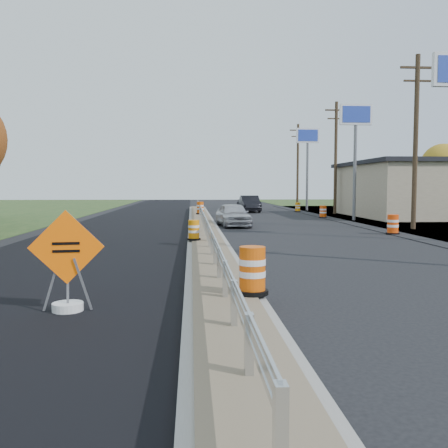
{
  "coord_description": "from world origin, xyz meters",
  "views": [
    {
      "loc": [
        -0.64,
        -17.49,
        2.36
      ],
      "look_at": [
        0.44,
        -0.94,
        1.1
      ],
      "focal_mm": 40.0,
      "sensor_mm": 36.0,
      "label": 1
    }
  ],
  "objects": [
    {
      "name": "median",
      "position": [
        0.0,
        8.0,
        0.11
      ],
      "size": [
        1.6,
        55.0,
        0.23
      ],
      "color": "gray",
      "rests_on": "ground"
    },
    {
      "name": "car_dark_mid",
      "position": [
        4.7,
        27.87,
        0.75
      ],
      "size": [
        1.63,
        4.58,
        1.51
      ],
      "primitive_type": "imported",
      "rotation": [
        0.0,
        0.0,
        0.01
      ],
      "color": "black",
      "rests_on": "ground"
    },
    {
      "name": "utility_pole_nmid",
      "position": [
        11.5,
        24.0,
        4.93
      ],
      "size": [
        1.9,
        0.26,
        9.4
      ],
      "color": "#473523",
      "rests_on": "ground"
    },
    {
      "name": "ground",
      "position": [
        0.0,
        0.0,
        0.0
      ],
      "size": [
        140.0,
        140.0,
        0.0
      ],
      "primitive_type": "plane",
      "color": "black",
      "rests_on": "ground"
    },
    {
      "name": "barrel_shoulder_far",
      "position": [
        9.2,
        28.07,
        0.41
      ],
      "size": [
        0.58,
        0.58,
        0.86
      ],
      "color": "black",
      "rests_on": "ground"
    },
    {
      "name": "milled_overlay",
      "position": [
        -4.4,
        10.0,
        0.01
      ],
      "size": [
        7.2,
        120.0,
        0.01
      ],
      "primitive_type": "cube",
      "color": "black",
      "rests_on": "ground"
    },
    {
      "name": "car_dark_far",
      "position": [
        5.16,
        34.47,
        0.66
      ],
      "size": [
        1.94,
        4.57,
        1.32
      ],
      "primitive_type": "imported",
      "rotation": [
        0.0,
        0.0,
        3.12
      ],
      "color": "black",
      "rests_on": "ground"
    },
    {
      "name": "utility_pole_north",
      "position": [
        11.5,
        39.0,
        4.93
      ],
      "size": [
        1.9,
        0.26,
        9.4
      ],
      "color": "#473523",
      "rests_on": "ground"
    },
    {
      "name": "tree_far_yellow",
      "position": [
        26.0,
        34.0,
        4.54
      ],
      "size": [
        4.62,
        4.62,
        6.86
      ],
      "color": "#473523",
      "rests_on": "ground"
    },
    {
      "name": "utility_pole_smid",
      "position": [
        11.5,
        9.0,
        4.93
      ],
      "size": [
        1.9,
        0.26,
        9.4
      ],
      "color": "#473523",
      "rests_on": "ground"
    },
    {
      "name": "car_silver",
      "position": [
        1.8,
        11.5,
        0.7
      ],
      "size": [
        2.09,
        4.25,
        1.4
      ],
      "primitive_type": "imported",
      "rotation": [
        0.0,
        0.0,
        0.11
      ],
      "color": "#BAB9BF",
      "rests_on": "ground"
    },
    {
      "name": "barrel_median_mid",
      "position": [
        -0.55,
        2.17,
        0.61
      ],
      "size": [
        0.54,
        0.54,
        0.8
      ],
      "color": "black",
      "rests_on": "median"
    },
    {
      "name": "caution_sign",
      "position": [
        -2.98,
        -8.06,
        0.49
      ],
      "size": [
        1.39,
        0.58,
        1.92
      ],
      "rotation": [
        0.0,
        0.0,
        0.11
      ],
      "color": "white",
      "rests_on": "ground"
    },
    {
      "name": "barrel_median_near",
      "position": [
        0.55,
        -7.83,
        0.68
      ],
      "size": [
        0.64,
        0.64,
        0.94
      ],
      "color": "black",
      "rests_on": "median"
    },
    {
      "name": "guardrail",
      "position": [
        0.0,
        9.0,
        0.73
      ],
      "size": [
        0.1,
        46.15,
        0.72
      ],
      "color": "silver",
      "rests_on": "median"
    },
    {
      "name": "barrel_shoulder_near",
      "position": [
        9.2,
        6.21,
        0.47
      ],
      "size": [
        0.67,
        0.67,
        0.98
      ],
      "color": "black",
      "rests_on": "ground"
    },
    {
      "name": "pylon_sign_north",
      "position": [
        10.5,
        30.0,
        6.48
      ],
      "size": [
        2.2,
        0.3,
        7.9
      ],
      "color": "slate",
      "rests_on": "ground"
    },
    {
      "name": "pylon_sign_mid",
      "position": [
        10.5,
        16.0,
        6.48
      ],
      "size": [
        2.2,
        0.3,
        7.9
      ],
      "color": "slate",
      "rests_on": "ground"
    },
    {
      "name": "barrel_shoulder_mid",
      "position": [
        9.2,
        19.19,
        0.44
      ],
      "size": [
        0.62,
        0.62,
        0.91
      ],
      "color": "black",
      "rests_on": "ground"
    },
    {
      "name": "barrel_median_far",
      "position": [
        0.03,
        20.47,
        0.68
      ],
      "size": [
        0.65,
        0.65,
        0.95
      ],
      "color": "black",
      "rests_on": "median"
    }
  ]
}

